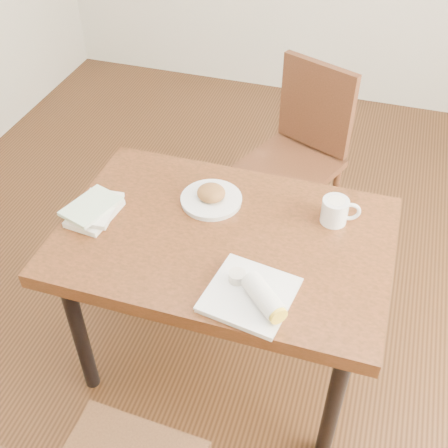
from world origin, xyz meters
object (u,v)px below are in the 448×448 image
(plate_scone, at_px, (211,197))
(table, at_px, (224,251))
(plate_burrito, at_px, (254,295))
(book_stack, at_px, (95,210))
(chair_far, at_px, (301,146))
(coffee_mug, at_px, (336,210))

(plate_scone, bearing_deg, table, -57.65)
(table, xyz_separation_m, plate_burrito, (0.18, -0.27, 0.11))
(plate_burrito, bearing_deg, book_stack, 161.64)
(chair_far, xyz_separation_m, book_stack, (-0.60, -0.98, 0.23))
(coffee_mug, height_order, plate_burrito, coffee_mug)
(table, xyz_separation_m, book_stack, (-0.49, -0.05, 0.11))
(table, height_order, book_stack, book_stack)
(table, bearing_deg, plate_burrito, -55.62)
(chair_far, distance_m, plate_scone, 0.83)
(table, relative_size, book_stack, 5.05)
(coffee_mug, distance_m, plate_burrito, 0.50)
(plate_scone, bearing_deg, chair_far, 74.84)
(chair_far, relative_size, coffee_mug, 6.62)
(plate_burrito, xyz_separation_m, book_stack, (-0.68, 0.22, -0.00))
(chair_far, relative_size, plate_scone, 4.02)
(coffee_mug, bearing_deg, plate_scone, -176.18)
(chair_far, height_order, plate_scone, chair_far)
(plate_burrito, bearing_deg, plate_scone, 123.64)
(plate_burrito, relative_size, book_stack, 1.28)
(plate_scone, bearing_deg, coffee_mug, 3.82)
(table, bearing_deg, book_stack, -174.71)
(chair_far, height_order, coffee_mug, chair_far)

